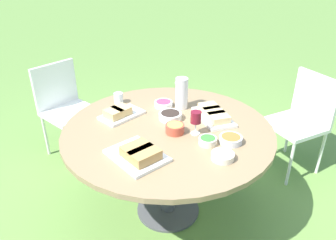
{
  "coord_description": "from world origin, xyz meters",
  "views": [
    {
      "loc": [
        0.44,
        1.9,
        1.85
      ],
      "look_at": [
        0.0,
        0.0,
        0.8
      ],
      "focal_mm": 35.0,
      "sensor_mm": 36.0,
      "label": 1
    }
  ],
  "objects": [
    {
      "name": "ground_plane",
      "position": [
        0.0,
        0.0,
        0.0
      ],
      "size": [
        40.0,
        40.0,
        0.0
      ],
      "primitive_type": "plane",
      "color": "#668E42"
    },
    {
      "name": "dining_table",
      "position": [
        0.0,
        0.0,
        0.66
      ],
      "size": [
        1.44,
        1.44,
        0.74
      ],
      "color": "#4C4C51",
      "rests_on": "ground_plane"
    },
    {
      "name": "chair_near_left",
      "position": [
        0.76,
        -1.06,
        0.52
      ],
      "size": [
        0.6,
        0.6,
        0.89
      ],
      "color": "white",
      "rests_on": "ground_plane"
    },
    {
      "name": "chair_far_back",
      "position": [
        -1.29,
        -0.32,
        0.52
      ],
      "size": [
        0.51,
        0.53,
        0.89
      ],
      "color": "white",
      "rests_on": "ground_plane"
    },
    {
      "name": "water_pitcher",
      "position": [
        -0.17,
        -0.28,
        0.86
      ],
      "size": [
        0.1,
        0.09,
        0.24
      ],
      "color": "silver",
      "rests_on": "dining_table"
    },
    {
      "name": "wine_glass",
      "position": [
        -0.16,
        0.12,
        0.86
      ],
      "size": [
        0.07,
        0.07,
        0.16
      ],
      "color": "silver",
      "rests_on": "dining_table"
    },
    {
      "name": "platter_bread_main",
      "position": [
        0.25,
        0.32,
        0.78
      ],
      "size": [
        0.39,
        0.42,
        0.08
      ],
      "color": "white",
      "rests_on": "dining_table"
    },
    {
      "name": "platter_charcuterie",
      "position": [
        0.31,
        -0.23,
        0.78
      ],
      "size": [
        0.36,
        0.32,
        0.08
      ],
      "color": "white",
      "rests_on": "dining_table"
    },
    {
      "name": "platter_sandwich_side",
      "position": [
        -0.35,
        -0.06,
        0.78
      ],
      "size": [
        0.23,
        0.38,
        0.07
      ],
      "color": "white",
      "rests_on": "dining_table"
    },
    {
      "name": "bowl_fries",
      "position": [
        -0.03,
        0.07,
        0.78
      ],
      "size": [
        0.12,
        0.12,
        0.06
      ],
      "color": "#B74733",
      "rests_on": "dining_table"
    },
    {
      "name": "bowl_salad",
      "position": [
        -0.2,
        0.26,
        0.77
      ],
      "size": [
        0.11,
        0.11,
        0.05
      ],
      "color": "beige",
      "rests_on": "dining_table"
    },
    {
      "name": "bowl_olives",
      "position": [
        -0.05,
        -0.12,
        0.77
      ],
      "size": [
        0.16,
        0.16,
        0.05
      ],
      "color": "white",
      "rests_on": "dining_table"
    },
    {
      "name": "bowl_dip_red",
      "position": [
        -0.04,
        -0.34,
        0.77
      ],
      "size": [
        0.14,
        0.14,
        0.04
      ],
      "color": "white",
      "rests_on": "dining_table"
    },
    {
      "name": "bowl_dip_cream",
      "position": [
        -0.23,
        0.43,
        0.77
      ],
      "size": [
        0.14,
        0.14,
        0.04
      ],
      "color": "beige",
      "rests_on": "dining_table"
    },
    {
      "name": "bowl_roasted_veg",
      "position": [
        -0.34,
        0.27,
        0.77
      ],
      "size": [
        0.15,
        0.15,
        0.04
      ],
      "color": "silver",
      "rests_on": "dining_table"
    },
    {
      "name": "cup_water_near",
      "position": [
        0.29,
        -0.48,
        0.79
      ],
      "size": [
        0.07,
        0.07,
        0.08
      ],
      "color": "silver",
      "rests_on": "dining_table"
    }
  ]
}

